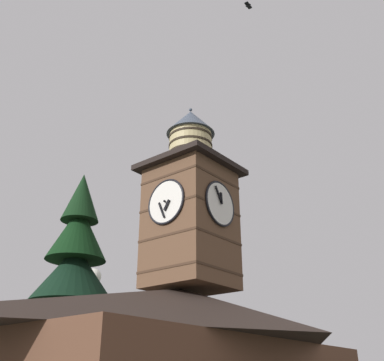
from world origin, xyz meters
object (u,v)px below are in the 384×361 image
object	(u,v)px
clock_tower	(191,206)
flying_bird_high	(248,5)
moon	(93,276)
pine_tree_behind	(70,314)

from	to	relation	value
clock_tower	flying_bird_high	bearing A→B (deg)	98.26
clock_tower	moon	world-z (taller)	clock_tower
flying_bird_high	pine_tree_behind	bearing A→B (deg)	-81.16
pine_tree_behind	moon	distance (m)	29.96
moon	flying_bird_high	xyz separation A→B (m)	(17.30, 31.72, 6.23)
moon	flying_bird_high	world-z (taller)	flying_bird_high
clock_tower	pine_tree_behind	bearing A→B (deg)	-80.87
clock_tower	pine_tree_behind	distance (m)	7.83
clock_tower	flying_bird_high	size ratio (longest dim) A/B	16.79
pine_tree_behind	moon	world-z (taller)	moon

